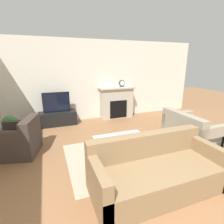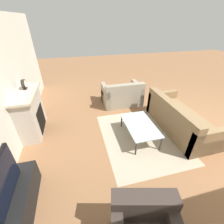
{
  "view_description": "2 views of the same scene",
  "coord_description": "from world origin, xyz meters",
  "px_view_note": "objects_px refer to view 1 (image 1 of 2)",
  "views": [
    {
      "loc": [
        -1.31,
        -1.09,
        1.95
      ],
      "look_at": [
        0.19,
        2.91,
        0.74
      ],
      "focal_mm": 28.0,
      "sensor_mm": 36.0,
      "label": 1
    },
    {
      "loc": [
        -2.54,
        3.43,
        2.56
      ],
      "look_at": [
        0.15,
        2.75,
        0.82
      ],
      "focal_mm": 24.0,
      "sensor_mm": 36.0,
      "label": 2
    }
  ],
  "objects_px": {
    "mantel_clock": "(122,83)",
    "potted_plant": "(10,126)",
    "couch_sectional": "(155,172)",
    "armchair_by_window": "(20,141)",
    "couch_loveseat": "(191,133)",
    "coffee_table": "(121,140)",
    "tv": "(56,102)"
  },
  "relations": [
    {
      "from": "couch_sectional",
      "to": "mantel_clock",
      "type": "xyz_separation_m",
      "value": [
        1.04,
        3.71,
        0.95
      ]
    },
    {
      "from": "tv",
      "to": "mantel_clock",
      "type": "height_order",
      "value": "mantel_clock"
    },
    {
      "from": "tv",
      "to": "armchair_by_window",
      "type": "bearing_deg",
      "value": -118.92
    },
    {
      "from": "couch_sectional",
      "to": "couch_loveseat",
      "type": "xyz_separation_m",
      "value": [
        1.74,
        1.03,
        0.0
      ]
    },
    {
      "from": "couch_sectional",
      "to": "coffee_table",
      "type": "relative_size",
      "value": 1.84
    },
    {
      "from": "tv",
      "to": "couch_loveseat",
      "type": "bearing_deg",
      "value": -40.89
    },
    {
      "from": "tv",
      "to": "couch_loveseat",
      "type": "xyz_separation_m",
      "value": [
        2.98,
        -2.58,
        -0.46
      ]
    },
    {
      "from": "couch_sectional",
      "to": "potted_plant",
      "type": "xyz_separation_m",
      "value": [
        -2.44,
        2.84,
        0.09
      ]
    },
    {
      "from": "tv",
      "to": "mantel_clock",
      "type": "relative_size",
      "value": 3.47
    },
    {
      "from": "couch_loveseat",
      "to": "mantel_clock",
      "type": "xyz_separation_m",
      "value": [
        -0.7,
        2.68,
        0.95
      ]
    },
    {
      "from": "armchair_by_window",
      "to": "couch_loveseat",
      "type": "bearing_deg",
      "value": 90.67
    },
    {
      "from": "coffee_table",
      "to": "mantel_clock",
      "type": "distance_m",
      "value": 2.94
    },
    {
      "from": "couch_sectional",
      "to": "armchair_by_window",
      "type": "distance_m",
      "value": 2.91
    },
    {
      "from": "coffee_table",
      "to": "mantel_clock",
      "type": "xyz_separation_m",
      "value": [
        1.13,
        2.56,
        0.88
      ]
    },
    {
      "from": "armchair_by_window",
      "to": "mantel_clock",
      "type": "bearing_deg",
      "value": 132.95
    },
    {
      "from": "tv",
      "to": "potted_plant",
      "type": "bearing_deg",
      "value": -147.66
    },
    {
      "from": "couch_sectional",
      "to": "armchair_by_window",
      "type": "xyz_separation_m",
      "value": [
        -2.15,
        1.96,
        0.01
      ]
    },
    {
      "from": "tv",
      "to": "potted_plant",
      "type": "height_order",
      "value": "tv"
    },
    {
      "from": "armchair_by_window",
      "to": "coffee_table",
      "type": "xyz_separation_m",
      "value": [
        2.06,
        -0.82,
        0.06
      ]
    },
    {
      "from": "couch_sectional",
      "to": "potted_plant",
      "type": "relative_size",
      "value": 3.13
    },
    {
      "from": "couch_sectional",
      "to": "mantel_clock",
      "type": "relative_size",
      "value": 8.75
    },
    {
      "from": "tv",
      "to": "mantel_clock",
      "type": "distance_m",
      "value": 2.33
    },
    {
      "from": "potted_plant",
      "to": "mantel_clock",
      "type": "xyz_separation_m",
      "value": [
        3.48,
        0.87,
        0.87
      ]
    },
    {
      "from": "couch_loveseat",
      "to": "armchair_by_window",
      "type": "xyz_separation_m",
      "value": [
        -3.89,
        0.94,
        0.01
      ]
    },
    {
      "from": "couch_sectional",
      "to": "mantel_clock",
      "type": "distance_m",
      "value": 3.97
    },
    {
      "from": "armchair_by_window",
      "to": "potted_plant",
      "type": "relative_size",
      "value": 1.47
    },
    {
      "from": "couch_loveseat",
      "to": "potted_plant",
      "type": "height_order",
      "value": "couch_loveseat"
    },
    {
      "from": "mantel_clock",
      "to": "potted_plant",
      "type": "bearing_deg",
      "value": -166.02
    },
    {
      "from": "couch_sectional",
      "to": "tv",
      "type": "bearing_deg",
      "value": 108.96
    },
    {
      "from": "coffee_table",
      "to": "potted_plant",
      "type": "distance_m",
      "value": 2.91
    },
    {
      "from": "armchair_by_window",
      "to": "coffee_table",
      "type": "bearing_deg",
      "value": 82.6
    },
    {
      "from": "couch_sectional",
      "to": "armchair_by_window",
      "type": "relative_size",
      "value": 2.12
    }
  ]
}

